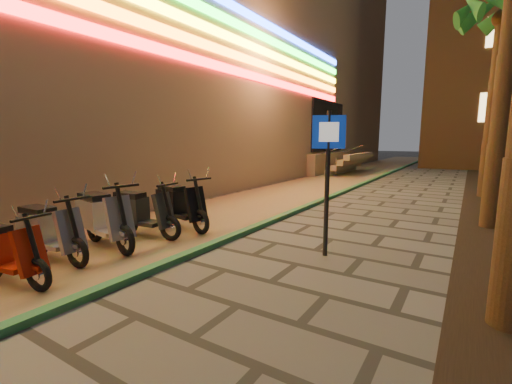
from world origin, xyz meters
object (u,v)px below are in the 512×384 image
Objects in this scene: scooter_5 at (3,252)px; scooter_7 at (102,217)px; pedestrian_sign at (328,164)px; scooter_6 at (48,231)px; scooter_8 at (140,212)px; scooter_9 at (178,205)px.

scooter_5 is 0.83× the size of scooter_7.
pedestrian_sign is 5.05m from scooter_5.
scooter_6 is 0.97× the size of scooter_8.
pedestrian_sign is 3.73m from scooter_9.
scooter_7 is (0.07, 0.95, 0.05)m from scooter_6.
pedestrian_sign is 1.51× the size of scooter_6.
scooter_5 is 1.82m from scooter_7.
scooter_7 is (-3.80, -1.74, -1.06)m from pedestrian_sign.
pedestrian_sign reaches higher than scooter_6.
pedestrian_sign is at bearing 11.44° from scooter_9.
scooter_5 is at bearing -159.16° from pedestrian_sign.
scooter_7 is at bearing 82.87° from scooter_6.
scooter_9 is (-0.14, 3.57, 0.08)m from scooter_5.
scooter_5 is 3.57m from scooter_9.
scooter_7 is 1.04× the size of scooter_9.
scooter_6 is at bearing -84.26° from scooter_9.
scooter_8 is at bearing -88.98° from scooter_9.
scooter_5 is 0.95m from scooter_6.
scooter_6 is 0.95m from scooter_7.
scooter_8 is (-0.33, 2.63, 0.06)m from scooter_5.
scooter_5 is 0.89× the size of scooter_8.
scooter_7 is 1.08× the size of scooter_8.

